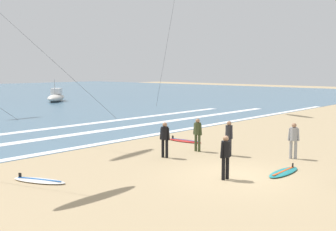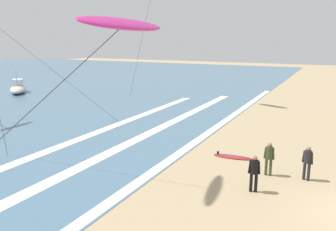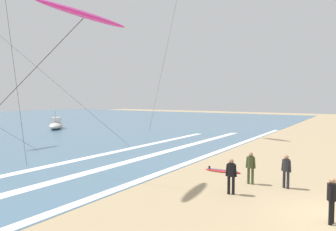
{
  "view_description": "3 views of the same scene",
  "coord_description": "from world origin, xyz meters",
  "px_view_note": "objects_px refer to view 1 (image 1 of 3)",
  "views": [
    {
      "loc": [
        -12.45,
        -7.98,
        3.95
      ],
      "look_at": [
        0.36,
        3.67,
        1.96
      ],
      "focal_mm": 43.26,
      "sensor_mm": 36.0,
      "label": 1
    },
    {
      "loc": [
        -12.64,
        1.42,
        6.25
      ],
      "look_at": [
        -2.19,
        6.68,
        3.59
      ],
      "focal_mm": 35.88,
      "sensor_mm": 36.0,
      "label": 2
    },
    {
      "loc": [
        -12.07,
        -0.74,
        4.29
      ],
      "look_at": [
        -2.44,
        5.48,
        3.64
      ],
      "focal_mm": 32.28,
      "sensor_mm": 36.0,
      "label": 3
    }
  ],
  "objects_px": {
    "surfboard_foreground_flat": "(185,141)",
    "surfer_right_near": "(165,137)",
    "surfer_left_far": "(229,135)",
    "surfer_mid_group": "(198,132)",
    "surfboard_left_pile": "(284,172)",
    "surfer_foreground_main": "(294,137)",
    "offshore_boat": "(56,97)",
    "surfboard_near_water": "(39,180)",
    "surfer_background_far": "(226,153)"
  },
  "relations": [
    {
      "from": "surfboard_foreground_flat",
      "to": "surfer_right_near",
      "type": "bearing_deg",
      "value": -152.37
    },
    {
      "from": "surfer_left_far",
      "to": "surfer_mid_group",
      "type": "bearing_deg",
      "value": 97.37
    },
    {
      "from": "surfboard_left_pile",
      "to": "surfboard_foreground_flat",
      "type": "distance_m",
      "value": 7.63
    },
    {
      "from": "surfer_foreground_main",
      "to": "offshore_boat",
      "type": "relative_size",
      "value": 0.33
    },
    {
      "from": "surfer_foreground_main",
      "to": "surfer_right_near",
      "type": "bearing_deg",
      "value": 130.11
    },
    {
      "from": "surfer_mid_group",
      "to": "surfer_right_near",
      "type": "bearing_deg",
      "value": 173.87
    },
    {
      "from": "surfer_foreground_main",
      "to": "surfboard_near_water",
      "type": "relative_size",
      "value": 0.74
    },
    {
      "from": "surfer_right_near",
      "to": "surfer_background_far",
      "type": "bearing_deg",
      "value": -106.3
    },
    {
      "from": "surfer_mid_group",
      "to": "surfboard_foreground_flat",
      "type": "bearing_deg",
      "value": 53.03
    },
    {
      "from": "surfer_right_near",
      "to": "surfboard_foreground_flat",
      "type": "xyz_separation_m",
      "value": [
        3.71,
        1.94,
        -0.91
      ]
    },
    {
      "from": "surfer_left_far",
      "to": "surfer_background_far",
      "type": "distance_m",
      "value": 4.1
    },
    {
      "from": "surfer_right_near",
      "to": "surfer_mid_group",
      "type": "xyz_separation_m",
      "value": [
        2.08,
        -0.22,
        0.0
      ]
    },
    {
      "from": "surfer_foreground_main",
      "to": "surfboard_near_water",
      "type": "height_order",
      "value": "surfer_foreground_main"
    },
    {
      "from": "surfer_foreground_main",
      "to": "surfboard_near_water",
      "type": "bearing_deg",
      "value": 152.38
    },
    {
      "from": "surfer_left_far",
      "to": "surfer_foreground_main",
      "type": "bearing_deg",
      "value": -61.02
    },
    {
      "from": "surfer_foreground_main",
      "to": "offshore_boat",
      "type": "height_order",
      "value": "offshore_boat"
    },
    {
      "from": "surfer_left_far",
      "to": "offshore_boat",
      "type": "height_order",
      "value": "offshore_boat"
    },
    {
      "from": "surfboard_near_water",
      "to": "surfer_foreground_main",
      "type": "bearing_deg",
      "value": -27.62
    },
    {
      "from": "surfer_right_near",
      "to": "surfer_mid_group",
      "type": "bearing_deg",
      "value": -6.13
    },
    {
      "from": "surfer_right_near",
      "to": "surfboard_near_water",
      "type": "bearing_deg",
      "value": 173.86
    },
    {
      "from": "surfer_background_far",
      "to": "surfboard_near_water",
      "type": "relative_size",
      "value": 0.74
    },
    {
      "from": "surfer_left_far",
      "to": "surfer_right_near",
      "type": "bearing_deg",
      "value": 140.76
    },
    {
      "from": "surfer_mid_group",
      "to": "surfboard_left_pile",
      "type": "relative_size",
      "value": 0.76
    },
    {
      "from": "surfer_foreground_main",
      "to": "surfer_background_far",
      "type": "bearing_deg",
      "value": 176.51
    },
    {
      "from": "offshore_boat",
      "to": "surfer_foreground_main",
      "type": "bearing_deg",
      "value": -106.53
    },
    {
      "from": "surfboard_near_water",
      "to": "surfboard_left_pile",
      "type": "height_order",
      "value": "same"
    },
    {
      "from": "surfer_right_near",
      "to": "surfboard_foreground_flat",
      "type": "relative_size",
      "value": 0.75
    },
    {
      "from": "surfer_right_near",
      "to": "surfboard_left_pile",
      "type": "relative_size",
      "value": 0.76
    },
    {
      "from": "surfboard_left_pile",
      "to": "surfer_background_far",
      "type": "bearing_deg",
      "value": 152.61
    },
    {
      "from": "surfboard_near_water",
      "to": "surfer_mid_group",
      "type": "bearing_deg",
      "value": -6.14
    },
    {
      "from": "surfer_foreground_main",
      "to": "surfboard_left_pile",
      "type": "distance_m",
      "value": 2.9
    },
    {
      "from": "surfboard_left_pile",
      "to": "surfboard_foreground_flat",
      "type": "xyz_separation_m",
      "value": [
        2.66,
        7.15,
        0.0
      ]
    },
    {
      "from": "surfer_background_far",
      "to": "surfer_left_far",
      "type": "bearing_deg",
      "value": 32.1
    },
    {
      "from": "surfer_left_far",
      "to": "surfboard_left_pile",
      "type": "height_order",
      "value": "surfer_left_far"
    },
    {
      "from": "surfboard_left_pile",
      "to": "surfboard_foreground_flat",
      "type": "relative_size",
      "value": 0.99
    },
    {
      "from": "surfer_right_near",
      "to": "surfboard_near_water",
      "type": "xyz_separation_m",
      "value": [
        -5.85,
        0.63,
        -0.91
      ]
    },
    {
      "from": "surfer_left_far",
      "to": "offshore_boat",
      "type": "xyz_separation_m",
      "value": [
        11.95,
        33.14,
        -0.4
      ]
    },
    {
      "from": "surfboard_left_pile",
      "to": "surfboard_foreground_flat",
      "type": "height_order",
      "value": "same"
    },
    {
      "from": "surfer_right_near",
      "to": "surfer_foreground_main",
      "type": "xyz_separation_m",
      "value": [
        3.66,
        -4.35,
        0.0
      ]
    },
    {
      "from": "surfboard_foreground_flat",
      "to": "surfer_left_far",
      "type": "bearing_deg",
      "value": -110.37
    },
    {
      "from": "surfer_foreground_main",
      "to": "offshore_boat",
      "type": "xyz_separation_m",
      "value": [
        10.57,
        35.62,
        -0.4
      ]
    },
    {
      "from": "surfer_left_far",
      "to": "surfer_foreground_main",
      "type": "xyz_separation_m",
      "value": [
        1.37,
        -2.48,
        0.0
      ]
    },
    {
      "from": "surfer_left_far",
      "to": "surfboard_near_water",
      "type": "height_order",
      "value": "surfer_left_far"
    },
    {
      "from": "surfer_foreground_main",
      "to": "surfer_mid_group",
      "type": "xyz_separation_m",
      "value": [
        -1.59,
        4.13,
        0.0
      ]
    },
    {
      "from": "surfer_right_near",
      "to": "surfboard_near_water",
      "type": "height_order",
      "value": "surfer_right_near"
    },
    {
      "from": "surfer_mid_group",
      "to": "offshore_boat",
      "type": "height_order",
      "value": "offshore_boat"
    },
    {
      "from": "surfboard_foreground_flat",
      "to": "offshore_boat",
      "type": "relative_size",
      "value": 0.44
    },
    {
      "from": "surfer_mid_group",
      "to": "surfboard_near_water",
      "type": "xyz_separation_m",
      "value": [
        -7.93,
        0.85,
        -0.91
      ]
    },
    {
      "from": "surfer_mid_group",
      "to": "surfer_foreground_main",
      "type": "bearing_deg",
      "value": -68.98
    },
    {
      "from": "surfer_background_far",
      "to": "offshore_boat",
      "type": "distance_m",
      "value": 38.55
    }
  ]
}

